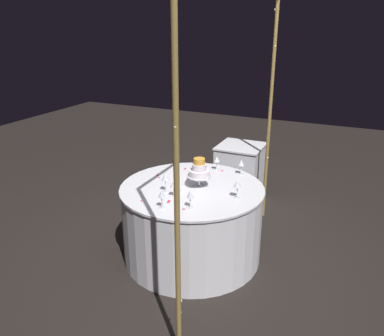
# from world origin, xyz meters

# --- Properties ---
(ground_plane) EXTENTS (12.00, 12.00, 0.00)m
(ground_plane) POSITION_xyz_m (0.00, 0.00, 0.00)
(ground_plane) COLOR black
(decorative_arch) EXTENTS (2.30, 0.05, 2.40)m
(decorative_arch) POSITION_xyz_m (-0.00, 0.41, 1.57)
(decorative_arch) COLOR olive
(decorative_arch) RESTS_ON ground
(main_table) EXTENTS (1.33, 1.33, 0.73)m
(main_table) POSITION_xyz_m (0.00, 0.00, 0.37)
(main_table) COLOR white
(main_table) RESTS_ON ground
(side_table) EXTENTS (0.53, 0.53, 0.76)m
(side_table) POSITION_xyz_m (-1.35, 0.04, 0.38)
(side_table) COLOR white
(side_table) RESTS_ON ground
(tiered_cake) EXTENTS (0.22, 0.22, 0.28)m
(tiered_cake) POSITION_xyz_m (-0.03, 0.06, 0.89)
(tiered_cake) COLOR silver
(tiered_cake) RESTS_ON main_table
(wine_glass_0) EXTENTS (0.07, 0.07, 0.16)m
(wine_glass_0) POSITION_xyz_m (0.05, 0.45, 0.86)
(wine_glass_0) COLOR silver
(wine_glass_0) RESTS_ON main_table
(wine_glass_1) EXTENTS (0.06, 0.06, 0.16)m
(wine_glass_1) POSITION_xyz_m (-0.49, 0.31, 0.85)
(wine_glass_1) COLOR silver
(wine_glass_1) RESTS_ON main_table
(wine_glass_2) EXTENTS (0.06, 0.06, 0.18)m
(wine_glass_2) POSITION_xyz_m (0.19, -0.17, 0.87)
(wine_glass_2) COLOR silver
(wine_glass_2) RESTS_ON main_table
(wine_glass_3) EXTENTS (0.06, 0.06, 0.15)m
(wine_glass_3) POSITION_xyz_m (-0.51, 0.05, 0.84)
(wine_glass_3) COLOR silver
(wine_glass_3) RESTS_ON main_table
(wine_glass_4) EXTENTS (0.06, 0.06, 0.15)m
(wine_glass_4) POSITION_xyz_m (0.39, 0.16, 0.84)
(wine_glass_4) COLOR silver
(wine_glass_4) RESTS_ON main_table
(wine_glass_5) EXTENTS (0.06, 0.06, 0.15)m
(wine_glass_5) POSITION_xyz_m (0.49, -0.05, 0.85)
(wine_glass_5) COLOR silver
(wine_glass_5) RESTS_ON main_table
(wine_glass_6) EXTENTS (0.06, 0.06, 0.14)m
(wine_glass_6) POSITION_xyz_m (0.26, -0.06, 0.84)
(wine_glass_6) COLOR silver
(wine_glass_6) RESTS_ON main_table
(rose_petal_0) EXTENTS (0.04, 0.05, 0.00)m
(rose_petal_0) POSITION_xyz_m (-0.19, -0.08, 0.74)
(rose_petal_0) COLOR #E02D47
(rose_petal_0) RESTS_ON main_table
(rose_petal_1) EXTENTS (0.03, 0.03, 0.00)m
(rose_petal_1) POSITION_xyz_m (-0.07, -0.39, 0.74)
(rose_petal_1) COLOR #E02D47
(rose_petal_1) RESTS_ON main_table
(rose_petal_2) EXTENTS (0.03, 0.03, 0.00)m
(rose_petal_2) POSITION_xyz_m (0.45, -0.27, 0.74)
(rose_petal_2) COLOR #E02D47
(rose_petal_2) RESTS_ON main_table
(rose_petal_3) EXTENTS (0.04, 0.05, 0.00)m
(rose_petal_3) POSITION_xyz_m (-0.08, -0.21, 0.74)
(rose_petal_3) COLOR #E02D47
(rose_petal_3) RESTS_ON main_table
(rose_petal_4) EXTENTS (0.04, 0.03, 0.00)m
(rose_petal_4) POSITION_xyz_m (0.38, -0.05, 0.74)
(rose_petal_4) COLOR #E02D47
(rose_petal_4) RESTS_ON main_table
(rose_petal_5) EXTENTS (0.04, 0.04, 0.00)m
(rose_petal_5) POSITION_xyz_m (-0.40, -0.26, 0.74)
(rose_petal_5) COLOR #E02D47
(rose_petal_5) RESTS_ON main_table
(rose_petal_6) EXTENTS (0.04, 0.03, 0.00)m
(rose_petal_6) POSITION_xyz_m (0.35, -0.05, 0.74)
(rose_petal_6) COLOR #E02D47
(rose_petal_6) RESTS_ON main_table
(rose_petal_7) EXTENTS (0.02, 0.03, 0.00)m
(rose_petal_7) POSITION_xyz_m (0.44, 0.13, 0.74)
(rose_petal_7) COLOR #E02D47
(rose_petal_7) RESTS_ON main_table
(rose_petal_8) EXTENTS (0.03, 0.04, 0.00)m
(rose_petal_8) POSITION_xyz_m (-0.50, 0.11, 0.74)
(rose_petal_8) COLOR #E02D47
(rose_petal_8) RESTS_ON main_table
(rose_petal_9) EXTENTS (0.04, 0.04, 0.00)m
(rose_petal_9) POSITION_xyz_m (-0.13, -0.43, 0.74)
(rose_petal_9) COLOR #E02D47
(rose_petal_9) RESTS_ON main_table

